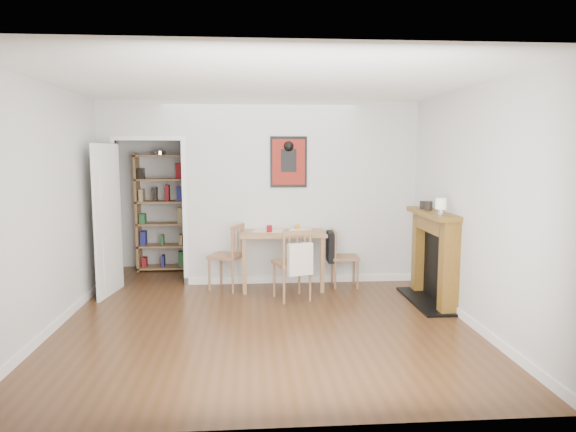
{
  "coord_description": "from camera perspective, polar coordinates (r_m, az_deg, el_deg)",
  "views": [
    {
      "loc": [
        -0.15,
        -5.92,
        1.89
      ],
      "look_at": [
        0.34,
        0.6,
        1.07
      ],
      "focal_mm": 32.0,
      "sensor_mm": 36.0,
      "label": 1
    }
  ],
  "objects": [
    {
      "name": "fireplace",
      "position": [
        6.71,
        15.98,
        -4.1
      ],
      "size": [
        0.45,
        1.25,
        1.16
      ],
      "color": "brown",
      "rests_on": "ground"
    },
    {
      "name": "chair_left",
      "position": [
        7.15,
        -6.85,
        -4.51
      ],
      "size": [
        0.6,
        0.6,
        0.91
      ],
      "color": "#966646",
      "rests_on": "ground"
    },
    {
      "name": "ground",
      "position": [
        6.22,
        -2.72,
        -10.58
      ],
      "size": [
        5.2,
        5.2,
        0.0
      ],
      "primitive_type": "plane",
      "color": "#4D2C18",
      "rests_on": "ground"
    },
    {
      "name": "chair_right",
      "position": [
        7.29,
        6.18,
        -4.55
      ],
      "size": [
        0.47,
        0.42,
        0.81
      ],
      "color": "#966646",
      "rests_on": "ground"
    },
    {
      "name": "bookshelf",
      "position": [
        8.44,
        -13.85,
        0.34
      ],
      "size": [
        0.79,
        0.32,
        1.87
      ],
      "color": "olive",
      "rests_on": "ground"
    },
    {
      "name": "red_glass",
      "position": [
        7.01,
        -2.08,
        -1.43
      ],
      "size": [
        0.08,
        0.08,
        0.1
      ],
      "primitive_type": "cylinder",
      "color": "maroon",
      "rests_on": "dining_table"
    },
    {
      "name": "ceramic_jar_a",
      "position": [
        6.68,
        15.35,
        1.11
      ],
      "size": [
        0.1,
        0.1,
        0.12
      ],
      "primitive_type": "cylinder",
      "color": "black",
      "rests_on": "fireplace"
    },
    {
      "name": "room_shell",
      "position": [
        7.29,
        -2.3,
        2.46
      ],
      "size": [
        5.2,
        5.2,
        5.2
      ],
      "color": "#BCBCBA",
      "rests_on": "ground"
    },
    {
      "name": "chair_front",
      "position": [
        6.6,
        0.49,
        -5.31
      ],
      "size": [
        0.58,
        0.62,
        0.92
      ],
      "color": "#966646",
      "rests_on": "ground"
    },
    {
      "name": "placemat",
      "position": [
        7.14,
        -2.21,
        -1.66
      ],
      "size": [
        0.47,
        0.39,
        0.0
      ],
      "primitive_type": "cube",
      "rotation": [
        0.0,
        0.0,
        -0.19
      ],
      "color": "beige",
      "rests_on": "dining_table"
    },
    {
      "name": "dining_table",
      "position": [
        7.14,
        -0.66,
        -2.46
      ],
      "size": [
        1.17,
        0.75,
        0.8
      ],
      "color": "olive",
      "rests_on": "ground"
    },
    {
      "name": "notebook",
      "position": [
        7.2,
        1.42,
        -1.54
      ],
      "size": [
        0.33,
        0.28,
        0.01
      ],
      "primitive_type": "cube",
      "rotation": [
        0.0,
        0.0,
        -0.28
      ],
      "color": "silver",
      "rests_on": "dining_table"
    },
    {
      "name": "mantel_lamp",
      "position": [
        6.21,
        16.63,
        1.21
      ],
      "size": [
        0.13,
        0.13,
        0.2
      ],
      "color": "silver",
      "rests_on": "fireplace"
    },
    {
      "name": "ceramic_jar_b",
      "position": [
        6.86,
        14.75,
        1.2
      ],
      "size": [
        0.08,
        0.08,
        0.1
      ],
      "primitive_type": "cylinder",
      "color": "black",
      "rests_on": "fireplace"
    },
    {
      "name": "orange_fruit",
      "position": [
        7.25,
        1.02,
        -1.23
      ],
      "size": [
        0.08,
        0.08,
        0.08
      ],
      "primitive_type": "sphere",
      "color": "orange",
      "rests_on": "dining_table"
    }
  ]
}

